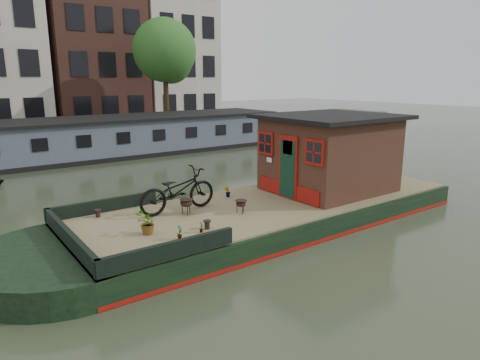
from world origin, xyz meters
TOP-DOWN VIEW (x-y plane):
  - ground at (0.00, 0.00)m, footprint 120.00×120.00m
  - houseboat_hull at (-1.33, 0.00)m, footprint 14.01×4.02m
  - houseboat_deck at (0.00, 0.00)m, footprint 11.80×3.80m
  - bow_bulwark at (-5.07, 0.00)m, footprint 3.00×4.00m
  - cabin at (2.19, 0.00)m, footprint 4.00×3.50m
  - bicycle at (-2.85, 0.79)m, footprint 2.25×0.82m
  - potted_plant_a at (-3.82, -1.09)m, footprint 0.22×0.22m
  - potted_plant_b at (-0.94, 1.20)m, footprint 0.23×0.23m
  - potted_plant_c at (-4.27, -0.38)m, footprint 0.63×0.60m
  - potted_plant_e at (-3.20, -1.01)m, footprint 0.18×0.18m
  - brazier_front at (-1.59, -0.38)m, footprint 0.43×0.43m
  - brazier_rear at (-2.78, 0.46)m, footprint 0.39×0.39m
  - bollard_port at (-4.78, 1.58)m, footprint 0.18×0.18m
  - bollard_stbd at (-2.96, -0.88)m, footprint 0.19×0.19m
  - far_houseboat at (0.00, 14.00)m, footprint 20.40×4.40m
  - quay at (0.00, 20.50)m, footprint 60.00×6.00m
  - townhouse_row at (0.15, 27.50)m, footprint 27.25×8.00m
  - tree_right at (6.14, 19.07)m, footprint 4.40×4.40m

SIDE VIEW (x-z plane):
  - ground at x=0.00m, z-range 0.00..0.00m
  - houseboat_hull at x=-1.33m, z-range -0.03..0.57m
  - quay at x=0.00m, z-range 0.00..0.90m
  - houseboat_deck at x=0.00m, z-range 0.60..0.65m
  - bollard_port at x=-4.78m, z-range 0.65..0.85m
  - bollard_stbd at x=-2.96m, z-range 0.65..0.87m
  - potted_plant_e at x=-3.20m, z-range 0.65..0.94m
  - potted_plant_b at x=-0.94m, z-range 0.65..0.97m
  - bow_bulwark at x=-5.07m, z-range 0.65..1.00m
  - potted_plant_a at x=-3.82m, z-range 0.65..1.00m
  - brazier_front at x=-1.59m, z-range 0.65..1.02m
  - brazier_rear at x=-2.78m, z-range 0.65..1.06m
  - potted_plant_c at x=-4.27m, z-range 0.65..1.19m
  - far_houseboat at x=0.00m, z-range -0.09..2.02m
  - bicycle at x=-2.85m, z-range 0.65..1.82m
  - cabin at x=2.19m, z-range 0.67..3.09m
  - tree_right at x=6.14m, z-range 2.19..9.59m
  - townhouse_row at x=0.15m, z-range -0.35..16.15m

